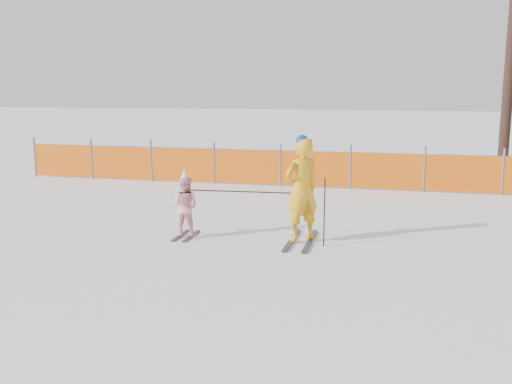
% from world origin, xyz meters
% --- Properties ---
extents(ground, '(120.00, 120.00, 0.00)m').
position_xyz_m(ground, '(0.00, 0.00, 0.00)').
color(ground, white).
rests_on(ground, ground).
extents(adult, '(0.82, 1.55, 2.00)m').
position_xyz_m(adult, '(0.75, 0.97, 1.00)').
color(adult, black).
rests_on(adult, ground).
extents(child, '(0.59, 0.85, 1.33)m').
position_xyz_m(child, '(-1.47, 0.83, 0.61)').
color(child, black).
rests_on(child, ground).
extents(ski_poles, '(2.56, 0.22, 1.26)m').
position_xyz_m(ski_poles, '(0.25, 0.85, 0.81)').
color(ski_poles, black).
rests_on(ski_poles, ground).
extents(safety_fence, '(15.09, 0.06, 1.25)m').
position_xyz_m(safety_fence, '(-1.27, 6.78, 0.56)').
color(safety_fence, '#595960').
rests_on(safety_fence, ground).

